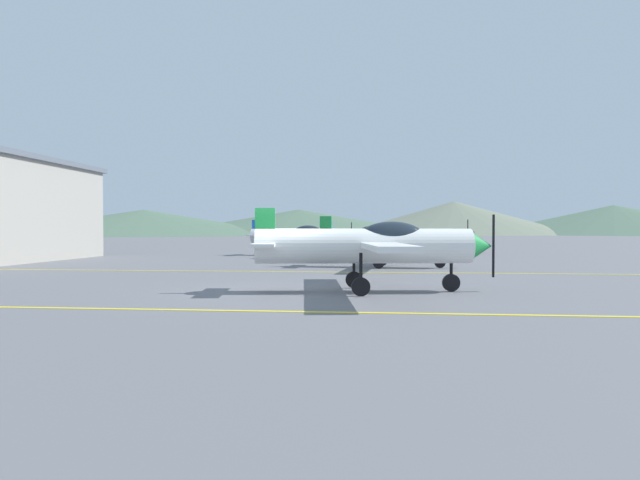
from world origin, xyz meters
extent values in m
plane|color=slate|center=(0.00, 0.00, 0.00)|extent=(400.00, 400.00, 0.00)
cube|color=yellow|center=(0.00, -3.79, 0.01)|extent=(80.00, 0.16, 0.01)
cube|color=yellow|center=(0.00, 7.04, 0.01)|extent=(80.00, 0.16, 0.01)
cylinder|color=white|center=(2.57, 0.14, 1.33)|extent=(6.31, 1.81, 1.01)
cone|color=#1E8C3F|center=(5.98, 0.59, 1.33)|extent=(0.75, 0.93, 0.86)
cube|color=black|center=(6.34, 0.64, 1.33)|extent=(0.05, 0.11, 1.83)
ellipsoid|color=#1E2833|center=(3.38, 0.25, 1.63)|extent=(1.93, 1.06, 0.83)
cube|color=white|center=(2.93, 0.19, 1.38)|extent=(2.05, 8.13, 0.15)
cube|color=white|center=(-0.25, -0.23, 1.38)|extent=(0.95, 2.45, 0.09)
cube|color=#1E8C3F|center=(-0.25, -0.23, 1.88)|extent=(0.59, 0.18, 1.10)
cylinder|color=black|center=(5.11, 0.48, 0.72)|extent=(0.09, 0.09, 0.92)
cylinder|color=black|center=(5.11, 0.48, 0.26)|extent=(0.52, 0.18, 0.51)
cylinder|color=black|center=(2.52, -0.88, 0.72)|extent=(0.09, 0.09, 0.92)
cylinder|color=black|center=(2.52, -0.88, 0.26)|extent=(0.52, 0.18, 0.51)
cylinder|color=black|center=(2.25, 1.12, 0.72)|extent=(0.09, 0.09, 0.92)
cylinder|color=black|center=(2.25, 1.12, 0.26)|extent=(0.52, 0.18, 0.51)
cylinder|color=silver|center=(3.38, 10.22, 1.33)|extent=(6.31, 1.65, 1.01)
cone|color=#1E8C3F|center=(6.80, 9.86, 1.33)|extent=(0.73, 0.92, 0.86)
cube|color=black|center=(7.16, 9.82, 1.33)|extent=(0.05, 0.11, 1.83)
ellipsoid|color=#1E2833|center=(4.20, 10.13, 1.63)|extent=(1.91, 1.01, 0.83)
cube|color=silver|center=(3.74, 10.18, 1.38)|extent=(1.84, 8.13, 0.15)
cube|color=silver|center=(0.55, 10.52, 1.38)|extent=(0.89, 2.44, 0.09)
cube|color=#1E8C3F|center=(0.55, 10.52, 1.88)|extent=(0.59, 0.17, 1.10)
cylinder|color=black|center=(5.93, 9.95, 0.72)|extent=(0.09, 0.09, 0.92)
cylinder|color=black|center=(5.93, 9.95, 0.26)|extent=(0.52, 0.16, 0.51)
cylinder|color=black|center=(3.09, 9.23, 0.72)|extent=(0.09, 0.09, 0.92)
cylinder|color=black|center=(3.09, 9.23, 0.26)|extent=(0.52, 0.16, 0.51)
cylinder|color=black|center=(3.30, 11.24, 0.72)|extent=(0.09, 0.09, 0.92)
cylinder|color=black|center=(3.30, 11.24, 0.26)|extent=(0.52, 0.16, 0.51)
cylinder|color=silver|center=(-2.37, 20.66, 1.33)|extent=(6.31, 1.81, 1.01)
cone|color=blue|center=(1.04, 20.21, 1.33)|extent=(0.75, 0.93, 0.86)
cube|color=black|center=(1.40, 20.16, 1.33)|extent=(0.05, 0.11, 1.83)
ellipsoid|color=#1E2833|center=(-1.55, 20.55, 1.63)|extent=(1.93, 1.06, 0.83)
cube|color=silver|center=(-2.01, 20.61, 1.38)|extent=(2.05, 8.13, 0.15)
cube|color=silver|center=(-5.19, 21.03, 1.38)|extent=(0.95, 2.45, 0.09)
cube|color=blue|center=(-5.19, 21.03, 1.88)|extent=(0.59, 0.18, 1.10)
cylinder|color=black|center=(0.18, 20.32, 0.72)|extent=(0.09, 0.09, 0.92)
cylinder|color=black|center=(0.18, 20.32, 0.26)|extent=(0.52, 0.18, 0.51)
cylinder|color=black|center=(-2.68, 19.68, 0.72)|extent=(0.09, 0.09, 0.92)
cylinder|color=black|center=(-2.68, 19.68, 0.26)|extent=(0.52, 0.18, 0.51)
cylinder|color=black|center=(-2.42, 21.68, 0.72)|extent=(0.09, 0.09, 0.92)
cylinder|color=black|center=(-2.42, 21.68, 0.26)|extent=(0.52, 0.18, 0.51)
cylinder|color=silver|center=(1.85, 29.83, 1.33)|extent=(6.31, 2.08, 1.01)
cone|color=blue|center=(5.24, 29.23, 1.33)|extent=(0.78, 0.96, 0.86)
cube|color=black|center=(5.60, 29.17, 1.33)|extent=(0.06, 0.11, 1.83)
ellipsoid|color=#1E2833|center=(2.66, 29.69, 1.63)|extent=(1.95, 1.13, 0.83)
cube|color=silver|center=(2.21, 29.77, 1.38)|extent=(2.40, 8.12, 0.15)
cube|color=silver|center=(-0.95, 30.33, 1.38)|extent=(1.05, 2.46, 0.09)
cube|color=blue|center=(-0.95, 30.33, 1.88)|extent=(0.59, 0.21, 1.10)
cylinder|color=black|center=(4.38, 29.38, 0.72)|extent=(0.09, 0.09, 0.92)
cylinder|color=black|center=(4.38, 29.38, 0.26)|extent=(0.52, 0.20, 0.51)
cylinder|color=black|center=(1.49, 28.87, 0.72)|extent=(0.09, 0.09, 0.92)
cylinder|color=black|center=(1.49, 28.87, 0.26)|extent=(0.52, 0.20, 0.51)
cylinder|color=black|center=(1.85, 30.86, 0.72)|extent=(0.09, 0.09, 0.92)
cylinder|color=black|center=(1.85, 30.86, 0.26)|extent=(0.52, 0.20, 0.51)
cube|color=red|center=(8.78, 25.41, 0.70)|extent=(4.43, 4.17, 0.75)
cube|color=black|center=(8.89, 25.51, 1.35)|extent=(2.86, 2.77, 0.55)
cylinder|color=black|center=(7.11, 25.17, 0.32)|extent=(0.63, 0.58, 0.64)
cylinder|color=black|center=(8.29, 23.80, 0.32)|extent=(0.63, 0.58, 0.64)
cylinder|color=black|center=(9.26, 27.02, 0.32)|extent=(0.63, 0.58, 0.64)
cylinder|color=black|center=(10.44, 25.65, 0.32)|extent=(0.63, 0.58, 0.64)
cone|color=#4C6651|center=(-62.65, 133.93, 3.59)|extent=(87.74, 87.74, 7.18)
cone|color=#4C6651|center=(-20.95, 156.40, 3.93)|extent=(89.89, 89.89, 7.87)
cone|color=slate|center=(27.54, 154.97, 5.08)|extent=(71.52, 71.52, 10.16)
cone|color=#4C6651|center=(75.22, 156.38, 4.45)|extent=(79.38, 79.38, 8.89)
camera|label=1|loc=(2.86, -15.56, 1.84)|focal=30.40mm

